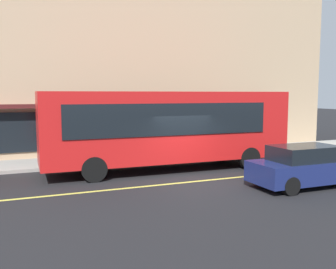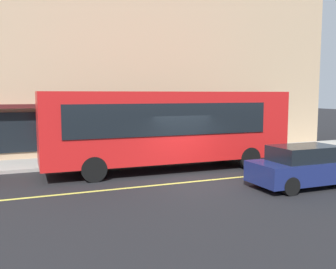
{
  "view_description": "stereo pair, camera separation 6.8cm",
  "coord_description": "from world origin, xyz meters",
  "px_view_note": "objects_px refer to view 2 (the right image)",
  "views": [
    {
      "loc": [
        -6.45,
        -12.86,
        3.41
      ],
      "look_at": [
        -0.11,
        2.51,
        1.6
      ],
      "focal_mm": 40.13,
      "sensor_mm": 36.0,
      "label": 1
    },
    {
      "loc": [
        -6.38,
        -12.88,
        3.41
      ],
      "look_at": [
        -0.11,
        2.51,
        1.6
      ],
      "focal_mm": 40.13,
      "sensor_mm": 36.0,
      "label": 2
    }
  ],
  "objects_px": {
    "pedestrian_near_storefront": "(275,132)",
    "car_navy": "(306,166)",
    "bus": "(169,126)",
    "traffic_light": "(218,110)"
  },
  "relations": [
    {
      "from": "pedestrian_near_storefront",
      "to": "car_navy",
      "type": "bearing_deg",
      "value": -120.71
    },
    {
      "from": "bus",
      "to": "car_navy",
      "type": "bearing_deg",
      "value": -53.02
    },
    {
      "from": "car_navy",
      "to": "pedestrian_near_storefront",
      "type": "relative_size",
      "value": 2.59
    },
    {
      "from": "traffic_light",
      "to": "pedestrian_near_storefront",
      "type": "bearing_deg",
      "value": 6.32
    },
    {
      "from": "bus",
      "to": "car_navy",
      "type": "relative_size",
      "value": 2.59
    },
    {
      "from": "traffic_light",
      "to": "pedestrian_near_storefront",
      "type": "height_order",
      "value": "traffic_light"
    },
    {
      "from": "bus",
      "to": "pedestrian_near_storefront",
      "type": "height_order",
      "value": "bus"
    },
    {
      "from": "bus",
      "to": "traffic_light",
      "type": "height_order",
      "value": "bus"
    },
    {
      "from": "bus",
      "to": "pedestrian_near_storefront",
      "type": "relative_size",
      "value": 6.73
    },
    {
      "from": "bus",
      "to": "pedestrian_near_storefront",
      "type": "xyz_separation_m",
      "value": [
        8.09,
        2.96,
        -0.84
      ]
    }
  ]
}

